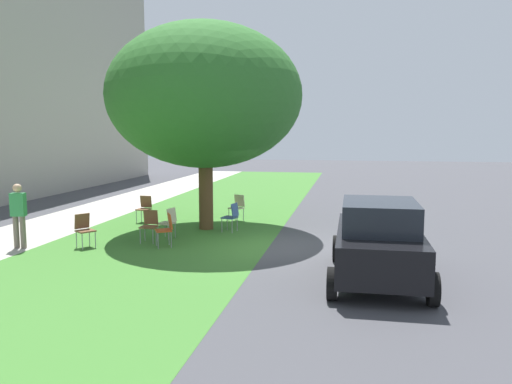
% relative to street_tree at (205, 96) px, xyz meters
% --- Properties ---
extents(ground, '(80.00, 80.00, 0.00)m').
position_rel_street_tree_xyz_m(ground, '(-2.05, -2.52, -4.08)').
color(ground, '#424247').
extents(grass_verge, '(48.00, 6.00, 0.01)m').
position_rel_street_tree_xyz_m(grass_verge, '(-2.05, 0.68, -4.08)').
color(grass_verge, '#3D752D').
rests_on(grass_verge, ground).
extents(sidewalk_strip, '(48.00, 2.80, 0.01)m').
position_rel_street_tree_xyz_m(sidewalk_strip, '(-2.05, 5.08, -4.08)').
color(sidewalk_strip, '#ADA89E').
rests_on(sidewalk_strip, ground).
extents(street_tree, '(5.90, 5.90, 6.27)m').
position_rel_street_tree_xyz_m(street_tree, '(0.00, 0.00, 0.00)').
color(street_tree, brown).
rests_on(street_tree, ground).
extents(chair_0, '(0.43, 0.43, 0.88)m').
position_rel_street_tree_xyz_m(chair_0, '(-2.11, 0.99, -3.56)').
color(chair_0, brown).
rests_on(chair_0, ground).
extents(chair_1, '(0.50, 0.50, 0.88)m').
position_rel_street_tree_xyz_m(chair_1, '(-0.32, -0.90, -3.56)').
color(chair_1, '#335184').
rests_on(chair_1, ground).
extents(chair_2, '(0.45, 0.45, 0.88)m').
position_rel_street_tree_xyz_m(chair_2, '(0.75, 2.36, -3.56)').
color(chair_2, brown).
rests_on(chair_2, ground).
extents(chair_3, '(0.58, 0.58, 0.88)m').
position_rel_street_tree_xyz_m(chair_3, '(-2.98, 2.44, -3.56)').
color(chair_3, brown).
rests_on(chair_3, ground).
extents(chair_4, '(0.50, 0.50, 0.88)m').
position_rel_street_tree_xyz_m(chair_4, '(-1.59, 0.63, -3.56)').
color(chair_4, beige).
rests_on(chair_4, ground).
extents(chair_5, '(0.56, 0.55, 0.88)m').
position_rel_street_tree_xyz_m(chair_5, '(1.59, -0.64, -3.56)').
color(chair_5, beige).
rests_on(chair_5, ground).
extents(chair_6, '(0.56, 0.57, 0.88)m').
position_rel_street_tree_xyz_m(chair_6, '(-2.54, 0.34, -3.56)').
color(chair_6, '#C64C1E').
rests_on(chair_6, ground).
extents(parked_car, '(3.70, 1.92, 1.65)m').
position_rel_street_tree_xyz_m(parked_car, '(-4.60, -4.99, -3.24)').
color(parked_car, black).
rests_on(parked_car, ground).
extents(pedestrian_0, '(0.26, 0.39, 1.69)m').
position_rel_street_tree_xyz_m(pedestrian_0, '(-3.42, 4.02, -3.16)').
color(pedestrian_0, '#726659').
rests_on(pedestrian_0, ground).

